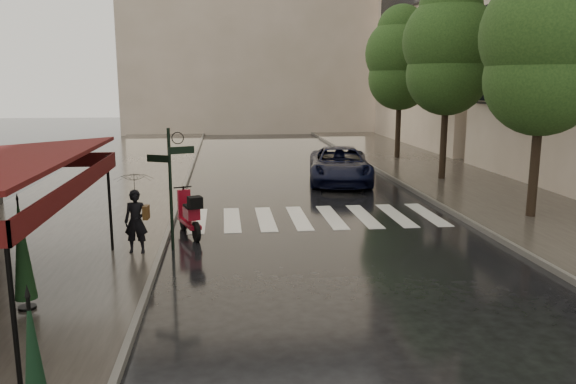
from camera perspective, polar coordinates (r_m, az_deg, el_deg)
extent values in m
plane|color=black|center=(11.80, -6.94, -9.84)|extent=(120.00, 120.00, 0.00)
cube|color=#38332D|center=(23.85, -17.69, 0.55)|extent=(6.00, 60.00, 0.12)
cube|color=#38332D|center=(25.49, 16.89, 1.25)|extent=(5.50, 60.00, 0.12)
cube|color=#595651|center=(23.45, -10.37, 0.76)|extent=(0.12, 60.00, 0.16)
cube|color=#595651|center=(24.51, 10.87, 1.19)|extent=(0.12, 60.00, 0.16)
cube|color=silver|center=(17.56, -9.15, -2.88)|extent=(0.50, 3.20, 0.01)
cube|color=silver|center=(17.54, -5.71, -2.81)|extent=(0.50, 3.20, 0.01)
cube|color=silver|center=(17.58, -2.29, -2.73)|extent=(0.50, 3.20, 0.01)
cube|color=silver|center=(17.69, 1.11, -2.64)|extent=(0.50, 3.20, 0.01)
cube|color=silver|center=(17.86, 4.45, -2.54)|extent=(0.50, 3.20, 0.01)
cube|color=silver|center=(18.08, 7.72, -2.43)|extent=(0.50, 3.20, 0.01)
cube|color=silver|center=(18.37, 10.90, -2.32)|extent=(0.50, 3.20, 0.01)
cube|color=silver|center=(18.71, 13.98, -2.21)|extent=(0.50, 3.20, 0.01)
cube|color=#460F0A|center=(11.02, -20.46, 0.72)|extent=(0.04, 7.00, 0.35)
cylinder|color=black|center=(8.32, -26.18, -10.53)|extent=(0.07, 0.07, 2.35)
cylinder|color=black|center=(14.35, -17.65, -1.12)|extent=(0.07, 0.07, 2.35)
cylinder|color=black|center=(14.34, -11.83, 0.20)|extent=(0.08, 0.08, 3.10)
cube|color=black|center=(14.16, -10.78, 4.20)|extent=(0.62, 0.26, 0.18)
cube|color=black|center=(14.24, -13.08, 3.33)|extent=(0.56, 0.29, 0.18)
cube|color=tan|center=(40.80, 17.99, 17.66)|extent=(8.00, 16.00, 18.50)
cube|color=tan|center=(49.45, -3.38, 17.79)|extent=(22.00, 6.00, 20.00)
cylinder|color=black|center=(18.71, 23.89, 4.15)|extent=(0.28, 0.28, 4.26)
sphere|color=#1A3413|center=(18.61, 24.39, 10.42)|extent=(3.40, 3.40, 3.40)
sphere|color=#1A3413|center=(18.66, 24.72, 14.38)|extent=(3.80, 3.80, 3.80)
cylinder|color=black|center=(24.93, 15.59, 6.44)|extent=(0.28, 0.28, 4.48)
sphere|color=#1A3413|center=(24.86, 15.86, 11.40)|extent=(3.40, 3.40, 3.40)
sphere|color=#1A3413|center=(24.91, 16.03, 14.53)|extent=(3.80, 3.80, 3.80)
sphere|color=#1A3413|center=(25.03, 16.19, 17.45)|extent=(2.60, 2.60, 2.60)
cylinder|color=black|center=(31.57, 11.15, 7.42)|extent=(0.28, 0.28, 4.37)
sphere|color=#1A3413|center=(31.51, 11.30, 11.24)|extent=(3.40, 3.40, 3.40)
sphere|color=#1A3413|center=(31.55, 11.39, 13.65)|extent=(3.80, 3.80, 3.80)
sphere|color=#1A3413|center=(31.64, 11.48, 15.91)|extent=(2.60, 2.60, 2.60)
imported|color=black|center=(14.05, -15.17, -2.91)|extent=(0.59, 0.41, 1.55)
imported|color=black|center=(13.82, -15.42, 1.91)|extent=(0.99, 1.00, 0.84)
cube|color=#523416|center=(13.95, -14.22, -2.02)|extent=(0.15, 0.30, 0.33)
cylinder|color=black|center=(15.25, -9.30, -4.00)|extent=(0.27, 0.55, 0.54)
cylinder|color=black|center=(16.57, -10.59, -2.84)|extent=(0.27, 0.55, 0.54)
cube|color=maroon|center=(15.91, -10.01, -3.06)|extent=(0.75, 1.48, 0.11)
cube|color=maroon|center=(15.57, -9.79, -2.09)|extent=(0.51, 0.69, 0.31)
cube|color=maroon|center=(16.29, -10.51, -1.21)|extent=(0.38, 0.24, 0.84)
cylinder|color=black|center=(16.31, -10.67, 0.48)|extent=(0.50, 0.20, 0.04)
cube|color=black|center=(15.10, -9.42, -1.06)|extent=(0.44, 0.43, 0.31)
imported|color=black|center=(23.92, 5.29, 2.74)|extent=(3.26, 5.72, 1.51)
cylinder|color=black|center=(11.53, -24.95, -10.58)|extent=(0.32, 0.32, 0.05)
cylinder|color=black|center=(11.21, -25.38, -5.69)|extent=(0.04, 0.04, 2.00)
cone|color=black|center=(11.19, -25.42, -5.20)|extent=(0.39, 0.39, 1.90)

